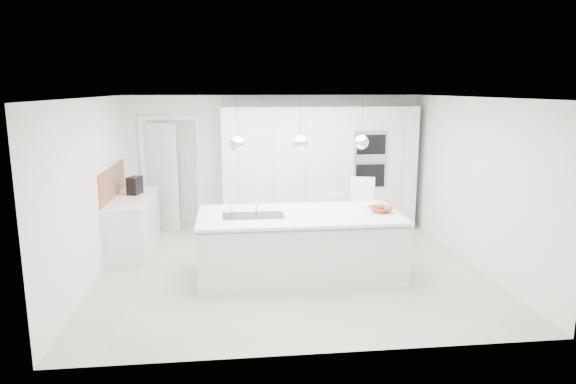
{
  "coord_description": "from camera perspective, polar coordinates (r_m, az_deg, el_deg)",
  "views": [
    {
      "loc": [
        -0.85,
        -7.17,
        2.63
      ],
      "look_at": [
        0.0,
        0.3,
        1.1
      ],
      "focal_mm": 32.0,
      "sensor_mm": 36.0,
      "label": 1
    }
  ],
  "objects": [
    {
      "name": "pendant_right",
      "position": [
        7.14,
        8.18,
        5.52
      ],
      "size": [
        0.2,
        0.2,
        0.2
      ],
      "primitive_type": "sphere",
      "color": "white",
      "rests_on": "ceiling"
    },
    {
      "name": "island_sink",
      "position": [
        7.11,
        -3.87,
        -3.27
      ],
      "size": [
        0.84,
        0.44,
        0.18
      ],
      "primitive_type": null,
      "color": "#3F3F42",
      "rests_on": "island_worktop"
    },
    {
      "name": "banana_bunch",
      "position": [
        7.37,
        10.55,
        -1.3
      ],
      "size": [
        0.25,
        0.18,
        0.22
      ],
      "primitive_type": "torus",
      "rotation": [
        1.22,
        0.0,
        0.35
      ],
      "color": "yellow",
      "rests_on": "fruit_bowl"
    },
    {
      "name": "hallway_door",
      "position": [
        9.82,
        -14.3,
        1.61
      ],
      "size": [
        0.76,
        0.38,
        2.0
      ],
      "primitive_type": "cube",
      "rotation": [
        0.0,
        0.0,
        -0.44
      ],
      "color": "white",
      "rests_on": "floor"
    },
    {
      "name": "pendant_mid",
      "position": [
        6.98,
        1.38,
        5.49
      ],
      "size": [
        0.2,
        0.2,
        0.2
      ],
      "primitive_type": "sphere",
      "color": "white",
      "rests_on": "ceiling"
    },
    {
      "name": "pendant_left",
      "position": [
        6.91,
        -5.65,
        5.38
      ],
      "size": [
        0.2,
        0.2,
        0.2
      ],
      "primitive_type": "sphere",
      "color": "white",
      "rests_on": "ceiling"
    },
    {
      "name": "bar_stool_right",
      "position": [
        8.29,
        8.49,
        -2.75
      ],
      "size": [
        0.56,
        0.66,
        1.22
      ],
      "primitive_type": null,
      "rotation": [
        0.0,
        0.0,
        -0.32
      ],
      "color": "white",
      "rests_on": "floor"
    },
    {
      "name": "radiator",
      "position": [
        9.83,
        -10.93,
        0.85
      ],
      "size": [
        0.32,
        0.04,
        1.4
      ],
      "primitive_type": null,
      "color": "white",
      "rests_on": "floor"
    },
    {
      "name": "doorway_frame",
      "position": [
        9.84,
        -12.82,
        1.82
      ],
      "size": [
        1.11,
        0.08,
        2.13
      ],
      "primitive_type": null,
      "color": "white",
      "rests_on": "floor"
    },
    {
      "name": "island_tap",
      "position": [
        7.26,
        -3.57,
        -1.1
      ],
      "size": [
        0.02,
        0.02,
        0.3
      ],
      "primitive_type": "cylinder",
      "color": "white",
      "rests_on": "island_worktop"
    },
    {
      "name": "apple_b",
      "position": [
        7.43,
        10.13,
        -1.61
      ],
      "size": [
        0.08,
        0.08,
        0.08
      ],
      "primitive_type": "sphere",
      "color": "#AE280A",
      "rests_on": "fruit_bowl"
    },
    {
      "name": "apple_extra_3",
      "position": [
        7.41,
        10.19,
        -1.65
      ],
      "size": [
        0.07,
        0.07,
        0.07
      ],
      "primitive_type": "sphere",
      "color": "#AE280A",
      "rests_on": "fruit_bowl"
    },
    {
      "name": "wall_left",
      "position": [
        7.55,
        -20.95,
        0.2
      ],
      "size": [
        0.0,
        5.0,
        5.0
      ],
      "primitive_type": "plane",
      "rotation": [
        1.57,
        0.0,
        1.57
      ],
      "color": "white",
      "rests_on": "ground"
    },
    {
      "name": "island_base",
      "position": [
        7.28,
        1.32,
        -6.1
      ],
      "size": [
        2.8,
        1.2,
        0.86
      ],
      "primitive_type": "cube",
      "color": "white",
      "rests_on": "floor"
    },
    {
      "name": "floor",
      "position": [
        7.69,
        0.26,
        -8.51
      ],
      "size": [
        5.5,
        5.5,
        0.0
      ],
      "primitive_type": "plane",
      "color": "#BBB296",
      "rests_on": "ground"
    },
    {
      "name": "ceiling",
      "position": [
        7.23,
        0.27,
        10.47
      ],
      "size": [
        5.5,
        5.5,
        0.0
      ],
      "primitive_type": "plane",
      "rotation": [
        3.14,
        0.0,
        0.0
      ],
      "color": "white",
      "rests_on": "wall_back"
    },
    {
      "name": "oak_backsplash",
      "position": [
        8.71,
        -18.91,
        1.09
      ],
      "size": [
        0.02,
        1.8,
        0.5
      ],
      "primitive_type": "cube",
      "color": "#985B34",
      "rests_on": "wall_left"
    },
    {
      "name": "apple_a",
      "position": [
        7.34,
        10.39,
        -1.78
      ],
      "size": [
        0.07,
        0.07,
        0.07
      ],
      "primitive_type": "sphere",
      "color": "#AE280A",
      "rests_on": "fruit_bowl"
    },
    {
      "name": "fruit_bowl",
      "position": [
        7.4,
        10.28,
        -1.89
      ],
      "size": [
        0.42,
        0.42,
        0.08
      ],
      "primitive_type": "imported",
      "rotation": [
        0.0,
        0.0,
        0.41
      ],
      "color": "#985B34",
      "rests_on": "island_worktop"
    },
    {
      "name": "apple_c",
      "position": [
        7.35,
        9.99,
        -1.73
      ],
      "size": [
        0.08,
        0.08,
        0.08
      ],
      "primitive_type": "sphere",
      "color": "#AE280A",
      "rests_on": "fruit_bowl"
    },
    {
      "name": "bar_stool_left",
      "position": [
        8.11,
        5.39,
        -3.77
      ],
      "size": [
        0.44,
        0.53,
        1.0
      ],
      "primitive_type": null,
      "rotation": [
        0.0,
        0.0,
        0.28
      ],
      "color": "white",
      "rests_on": "floor"
    },
    {
      "name": "left_base_cabinets",
      "position": [
        8.8,
        -16.77,
        -3.47
      ],
      "size": [
        0.6,
        1.8,
        0.86
      ],
      "primitive_type": "cube",
      "color": "white",
      "rests_on": "floor"
    },
    {
      "name": "oven_stack",
      "position": [
        9.5,
        9.16,
        3.61
      ],
      "size": [
        0.62,
        0.04,
        1.05
      ],
      "primitive_type": null,
      "color": "#A5A5A8",
      "rests_on": "tall_cabinets"
    },
    {
      "name": "left_worktop",
      "position": [
        8.7,
        -16.94,
        -0.61
      ],
      "size": [
        0.62,
        1.82,
        0.04
      ],
      "primitive_type": "cube",
      "color": "white",
      "rests_on": "left_base_cabinets"
    },
    {
      "name": "espresso_machine",
      "position": [
        8.85,
        -16.67,
        0.7
      ],
      "size": [
        0.25,
        0.31,
        0.29
      ],
      "primitive_type": "cube",
      "rotation": [
        0.0,
        0.0,
        -0.29
      ],
      "color": "black",
      "rests_on": "left_worktop"
    },
    {
      "name": "island_worktop",
      "position": [
        7.2,
        1.29,
        -2.56
      ],
      "size": [
        2.84,
        1.4,
        0.04
      ],
      "primitive_type": "cube",
      "color": "white",
      "rests_on": "island_base"
    },
    {
      "name": "wall_back",
      "position": [
        9.81,
        -1.45,
        3.4
      ],
      "size": [
        5.5,
        0.0,
        5.5
      ],
      "primitive_type": "plane",
      "rotation": [
        1.57,
        0.0,
        0.0
      ],
      "color": "white",
      "rests_on": "ground"
    },
    {
      "name": "tall_cabinets",
      "position": [
        9.63,
        3.46,
        2.63
      ],
      "size": [
        3.6,
        0.6,
        2.3
      ],
      "primitive_type": "cube",
      "color": "white",
      "rests_on": "floor"
    }
  ]
}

